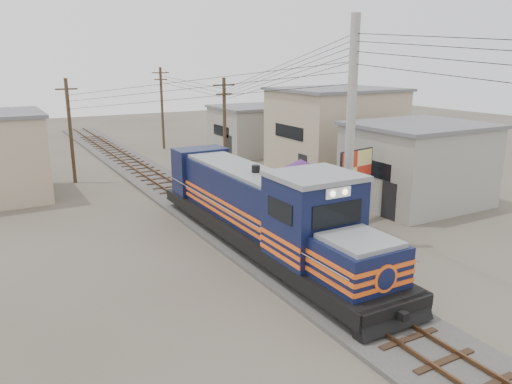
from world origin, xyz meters
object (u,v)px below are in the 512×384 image
market_umbrella (301,164)px  vendor (333,186)px  billboard (356,168)px  locomotive (263,211)px

market_umbrella → vendor: size_ratio=1.73×
billboard → vendor: size_ratio=2.30×
locomotive → billboard: size_ratio=4.39×
locomotive → billboard: locomotive is taller
locomotive → vendor: (7.76, 5.07, -0.96)m
vendor → locomotive: bearing=6.4°
billboard → market_umbrella: 4.62m
locomotive → billboard: 6.52m
billboard → locomotive: bearing=-178.7°
locomotive → market_umbrella: (5.98, 5.90, 0.43)m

